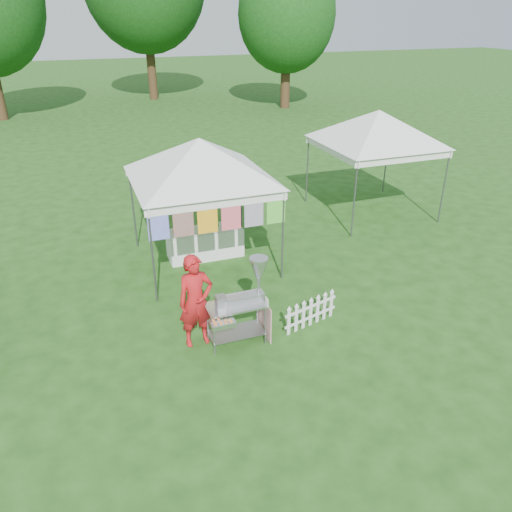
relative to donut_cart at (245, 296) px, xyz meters
name	(u,v)px	position (x,y,z in m)	size (l,w,h in m)	color
ground	(254,342)	(0.13, -0.11, -0.96)	(120.00, 120.00, 0.00)	#1F4313
canopy_main	(199,138)	(0.13, 3.38, 2.02)	(4.24, 4.24, 3.45)	#59595E
canopy_right	(379,110)	(5.63, 4.89, 2.03)	(4.24, 4.24, 3.45)	#59595E
tree_right	(287,14)	(10.13, 21.89, 4.22)	(5.60, 5.60, 8.42)	#322212
donut_cart	(245,296)	(0.00, 0.00, 0.00)	(1.18, 0.80, 1.64)	gray
vendor	(196,301)	(-0.84, 0.26, -0.08)	(0.64, 0.42, 1.76)	red
picket_fence	(311,312)	(1.33, 0.04, -0.68)	(1.22, 0.36, 0.56)	white
display_table	(205,243)	(0.21, 3.66, -0.61)	(1.80, 0.70, 0.71)	white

